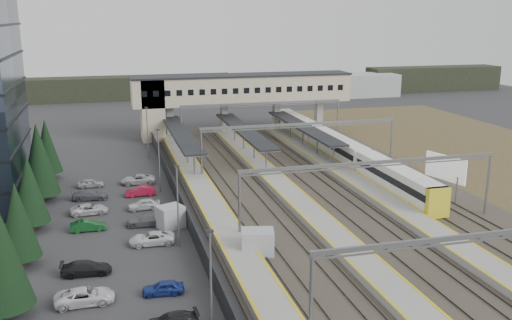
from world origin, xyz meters
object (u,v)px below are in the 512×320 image
object	(u,v)px
relay_cabin_far	(170,217)
footbridge	(228,93)
billboard	(445,169)
relay_cabin_near	(258,243)
train	(338,148)

from	to	relation	value
relay_cabin_far	footbridge	size ratio (longest dim) A/B	0.08
footbridge	billboard	bearing A→B (deg)	-67.76
footbridge	billboard	distance (m)	46.65
billboard	relay_cabin_near	bearing A→B (deg)	-157.47
relay_cabin_near	footbridge	bearing A→B (deg)	80.58
footbridge	train	xyz separation A→B (m)	(12.30, -22.62, -6.02)
relay_cabin_near	train	world-z (taller)	train
relay_cabin_far	billboard	bearing A→B (deg)	2.90
relay_cabin_near	relay_cabin_far	distance (m)	11.61
footbridge	relay_cabin_near	bearing A→B (deg)	-99.42
billboard	footbridge	bearing A→B (deg)	112.24
relay_cabin_far	footbridge	bearing A→B (deg)	70.43
relay_cabin_near	relay_cabin_far	xyz separation A→B (m)	(-6.93, 9.31, -0.07)
relay_cabin_far	footbridge	world-z (taller)	footbridge
relay_cabin_near	footbridge	size ratio (longest dim) A/B	0.08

